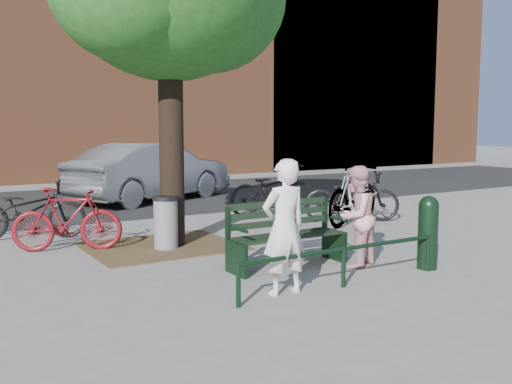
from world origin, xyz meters
TOP-DOWN VIEW (x-y plane):
  - ground at (0.00, 0.00)m, footprint 90.00×90.00m
  - dirt_pit at (-1.00, 2.20)m, footprint 2.40×2.00m
  - road at (0.00, 8.50)m, footprint 40.00×7.00m
  - townhouse_row at (0.17, 16.00)m, footprint 45.00×4.00m
  - park_bench at (-0.00, 0.08)m, footprint 1.74×0.54m
  - guard_railing at (0.00, -1.20)m, footprint 3.06×0.06m
  - person_left at (-0.79, -1.05)m, footprint 0.59×0.39m
  - person_right at (0.83, -0.47)m, footprint 0.83×0.74m
  - bollard at (1.60, -1.10)m, footprint 0.28×0.28m
  - litter_bin at (-1.01, 2.00)m, footprint 0.42×0.42m
  - bicycle_a at (-2.75, 4.03)m, footprint 2.08×1.24m
  - bicycle_b at (-2.40, 2.69)m, footprint 1.76×1.10m
  - bicycle_c at (2.43, 4.09)m, footprint 2.17×0.83m
  - bicycle_d at (3.14, 2.20)m, footprint 2.11×1.30m
  - bicycle_e at (3.37, 2.52)m, footprint 2.06×1.65m
  - parked_car at (1.01, 7.78)m, footprint 4.96×3.39m

SIDE VIEW (x-z plane):
  - ground at x=0.00m, z-range 0.00..0.00m
  - road at x=0.00m, z-range 0.00..0.01m
  - dirt_pit at x=-1.00m, z-range 0.00..0.02m
  - guard_railing at x=0.00m, z-range 0.15..0.66m
  - litter_bin at x=-1.01m, z-range 0.01..0.87m
  - park_bench at x=0.00m, z-range -0.01..0.97m
  - bicycle_b at x=-2.40m, z-range 0.00..1.03m
  - bicycle_a at x=-2.75m, z-range 0.00..1.03m
  - bicycle_e at x=3.37m, z-range 0.00..1.05m
  - bollard at x=1.60m, z-range 0.04..1.06m
  - bicycle_c at x=2.43m, z-range 0.00..1.13m
  - bicycle_d at x=3.14m, z-range 0.00..1.23m
  - person_right at x=0.83m, z-range 0.00..1.43m
  - parked_car at x=1.01m, z-range 0.00..1.55m
  - person_left at x=-0.79m, z-range 0.00..1.61m
  - townhouse_row at x=0.17m, z-range -0.75..13.25m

